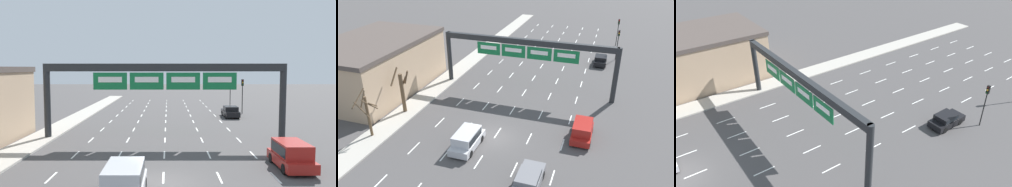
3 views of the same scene
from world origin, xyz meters
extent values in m
plane|color=#474444|center=(0.00, 0.00, 0.00)|extent=(220.00, 220.00, 0.00)
cube|color=white|center=(-6.60, 1.00, 0.01)|extent=(0.12, 2.00, 0.01)
cube|color=white|center=(-6.60, 6.00, 0.01)|extent=(0.12, 2.00, 0.01)
cube|color=white|center=(-6.60, 11.00, 0.01)|extent=(0.12, 2.00, 0.01)
cube|color=white|center=(-6.60, 16.00, 0.01)|extent=(0.12, 2.00, 0.01)
cube|color=white|center=(-6.60, 21.00, 0.01)|extent=(0.12, 2.00, 0.01)
cube|color=white|center=(-6.60, 26.00, 0.01)|extent=(0.12, 2.00, 0.01)
cube|color=white|center=(-6.60, 31.00, 0.01)|extent=(0.12, 2.00, 0.01)
cube|color=white|center=(-6.60, 36.00, 0.01)|extent=(0.12, 2.00, 0.01)
cube|color=white|center=(-6.60, 41.00, 0.01)|extent=(0.12, 2.00, 0.01)
cube|color=white|center=(-6.60, 46.00, 0.01)|extent=(0.12, 2.00, 0.01)
cube|color=white|center=(-3.30, 1.00, 0.01)|extent=(0.12, 2.00, 0.01)
cube|color=white|center=(-3.30, 6.00, 0.01)|extent=(0.12, 2.00, 0.01)
cube|color=white|center=(-3.30, 11.00, 0.01)|extent=(0.12, 2.00, 0.01)
cube|color=white|center=(-3.30, 16.00, 0.01)|extent=(0.12, 2.00, 0.01)
cube|color=white|center=(-3.30, 21.00, 0.01)|extent=(0.12, 2.00, 0.01)
cube|color=white|center=(-3.30, 26.00, 0.01)|extent=(0.12, 2.00, 0.01)
cube|color=white|center=(-3.30, 31.00, 0.01)|extent=(0.12, 2.00, 0.01)
cube|color=white|center=(-3.30, 36.00, 0.01)|extent=(0.12, 2.00, 0.01)
cube|color=white|center=(-3.30, 41.00, 0.01)|extent=(0.12, 2.00, 0.01)
cube|color=white|center=(-3.30, 46.00, 0.01)|extent=(0.12, 2.00, 0.01)
cube|color=white|center=(0.00, 1.00, 0.01)|extent=(0.12, 2.00, 0.01)
cube|color=white|center=(0.00, 6.00, 0.01)|extent=(0.12, 2.00, 0.01)
cube|color=white|center=(0.00, 11.00, 0.01)|extent=(0.12, 2.00, 0.01)
cube|color=white|center=(0.00, 16.00, 0.01)|extent=(0.12, 2.00, 0.01)
cube|color=white|center=(0.00, 21.00, 0.01)|extent=(0.12, 2.00, 0.01)
cube|color=white|center=(0.00, 26.00, 0.01)|extent=(0.12, 2.00, 0.01)
cube|color=white|center=(0.00, 31.00, 0.01)|extent=(0.12, 2.00, 0.01)
cube|color=white|center=(0.00, 36.00, 0.01)|extent=(0.12, 2.00, 0.01)
cube|color=white|center=(0.00, 41.00, 0.01)|extent=(0.12, 2.00, 0.01)
cube|color=white|center=(0.00, 46.00, 0.01)|extent=(0.12, 2.00, 0.01)
cube|color=white|center=(3.30, 6.00, 0.01)|extent=(0.12, 2.00, 0.01)
cube|color=white|center=(3.30, 11.00, 0.01)|extent=(0.12, 2.00, 0.01)
cube|color=white|center=(3.30, 16.00, 0.01)|extent=(0.12, 2.00, 0.01)
cube|color=white|center=(3.30, 21.00, 0.01)|extent=(0.12, 2.00, 0.01)
cube|color=white|center=(3.30, 26.00, 0.01)|extent=(0.12, 2.00, 0.01)
cube|color=white|center=(3.30, 31.00, 0.01)|extent=(0.12, 2.00, 0.01)
cube|color=white|center=(3.30, 36.00, 0.01)|extent=(0.12, 2.00, 0.01)
cube|color=white|center=(3.30, 41.00, 0.01)|extent=(0.12, 2.00, 0.01)
cube|color=white|center=(3.30, 46.00, 0.01)|extent=(0.12, 2.00, 0.01)
cube|color=white|center=(6.60, 11.00, 0.01)|extent=(0.12, 2.00, 0.01)
cube|color=white|center=(6.60, 16.00, 0.01)|extent=(0.12, 2.00, 0.01)
cube|color=white|center=(6.60, 21.00, 0.01)|extent=(0.12, 2.00, 0.01)
cube|color=white|center=(6.60, 26.00, 0.01)|extent=(0.12, 2.00, 0.01)
cube|color=white|center=(6.60, 31.00, 0.01)|extent=(0.12, 2.00, 0.01)
cube|color=white|center=(6.60, 36.00, 0.01)|extent=(0.12, 2.00, 0.01)
cube|color=white|center=(6.60, 41.00, 0.01)|extent=(0.12, 2.00, 0.01)
cylinder|color=#232628|center=(-10.70, 11.77, 3.41)|extent=(0.59, 0.59, 6.81)
cylinder|color=#232628|center=(10.70, 11.77, 3.41)|extent=(0.59, 0.59, 6.81)
cube|color=#232628|center=(0.00, 11.77, 6.46)|extent=(21.40, 0.60, 0.70)
cube|color=#116B38|center=(-4.90, 11.43, 5.25)|extent=(3.01, 0.08, 1.53)
cube|color=white|center=(-4.90, 11.39, 5.39)|extent=(2.11, 0.02, 0.49)
cube|color=#116B38|center=(-1.63, 11.43, 5.25)|extent=(3.01, 0.08, 1.53)
cube|color=white|center=(-1.63, 11.39, 5.39)|extent=(2.11, 0.02, 0.49)
cube|color=#116B38|center=(1.63, 11.43, 5.25)|extent=(3.01, 0.08, 1.53)
cube|color=white|center=(1.63, 11.39, 5.39)|extent=(2.11, 0.02, 0.49)
cube|color=#116B38|center=(4.90, 11.43, 5.25)|extent=(3.01, 0.08, 1.53)
cube|color=white|center=(4.90, 11.39, 5.39)|extent=(2.11, 0.02, 0.49)
cube|color=tan|center=(-18.48, 6.45, 3.02)|extent=(10.76, 16.74, 6.04)
cube|color=#4C423D|center=(-18.48, 6.45, 6.29)|extent=(10.98, 17.07, 0.50)
cube|color=black|center=(8.44, 24.74, 0.54)|extent=(1.79, 4.13, 0.69)
cube|color=black|center=(8.44, 24.49, 1.16)|extent=(1.65, 2.15, 0.55)
cube|color=black|center=(8.44, 24.49, 1.16)|extent=(1.68, 1.97, 0.40)
cylinder|color=black|center=(7.63, 25.98, 0.33)|extent=(0.22, 0.66, 0.66)
cylinder|color=black|center=(9.24, 25.98, 0.33)|extent=(0.22, 0.66, 0.66)
cylinder|color=black|center=(7.63, 23.50, 0.33)|extent=(0.22, 0.66, 0.66)
cylinder|color=black|center=(9.24, 23.50, 0.33)|extent=(0.22, 0.66, 0.66)
cylinder|color=black|center=(10.63, 27.61, 1.97)|extent=(0.12, 0.12, 3.94)
cube|color=black|center=(10.63, 27.61, 4.39)|extent=(0.30, 0.24, 0.90)
sphere|color=#3D0E0C|center=(10.63, 27.48, 4.69)|extent=(0.20, 0.20, 0.20)
sphere|color=gold|center=(10.63, 27.48, 4.39)|extent=(0.20, 0.20, 0.20)
sphere|color=#0E3515|center=(10.63, 27.48, 4.09)|extent=(0.20, 0.20, 0.20)
camera|label=1|loc=(0.27, -17.77, 6.45)|focal=35.00mm
camera|label=2|loc=(9.74, -25.46, 18.01)|focal=35.00mm
camera|label=3|loc=(25.02, -1.32, 20.54)|focal=35.00mm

